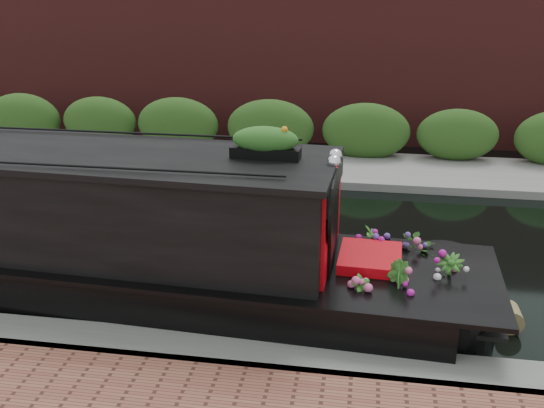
# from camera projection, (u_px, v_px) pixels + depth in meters

# --- Properties ---
(ground) EXTENTS (80.00, 80.00, 0.00)m
(ground) POSITION_uv_depth(u_px,v_px,m) (224.00, 244.00, 10.05)
(ground) COLOR black
(ground) RESTS_ON ground
(near_bank_coping) EXTENTS (40.00, 0.60, 0.50)m
(near_bank_coping) POSITION_uv_depth(u_px,v_px,m) (158.00, 360.00, 7.00)
(near_bank_coping) COLOR slate
(near_bank_coping) RESTS_ON ground
(far_bank_path) EXTENTS (40.00, 2.40, 0.34)m
(far_bank_path) POSITION_uv_depth(u_px,v_px,m) (266.00, 169.00, 13.93)
(far_bank_path) COLOR gray
(far_bank_path) RESTS_ON ground
(far_hedge) EXTENTS (40.00, 1.10, 2.80)m
(far_hedge) POSITION_uv_depth(u_px,v_px,m) (272.00, 158.00, 14.76)
(far_hedge) COLOR #2A501A
(far_hedge) RESTS_ON ground
(far_brick_wall) EXTENTS (40.00, 1.00, 8.00)m
(far_brick_wall) POSITION_uv_depth(u_px,v_px,m) (284.00, 137.00, 16.70)
(far_brick_wall) COLOR #571F1D
(far_brick_wall) RESTS_ON ground
(narrowboat) EXTENTS (11.59, 2.58, 2.70)m
(narrowboat) POSITION_uv_depth(u_px,v_px,m) (41.00, 238.00, 8.28)
(narrowboat) COLOR black
(narrowboat) RESTS_ON ground
(rope_fender) EXTENTS (0.31, 0.34, 0.31)m
(rope_fender) POSITION_uv_depth(u_px,v_px,m) (509.00, 317.00, 7.59)
(rope_fender) COLOR olive
(rope_fender) RESTS_ON ground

